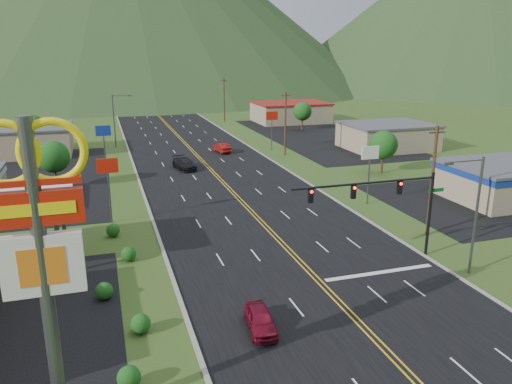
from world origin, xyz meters
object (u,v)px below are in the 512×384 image
object	(u,v)px
pylon_sign	(39,234)
car_red_far	(222,148)
traffic_signal	(388,197)
streetlight_west	(116,117)
gas_canopy	(1,206)
streetlight_east	(473,208)
car_red_near	(260,320)
car_dark_mid	(184,164)

from	to	relation	value
pylon_sign	car_red_far	xyz separation A→B (m)	(21.41, 58.15, -8.55)
traffic_signal	streetlight_west	xyz separation A→B (m)	(-18.16, 56.00, -0.15)
streetlight_west	gas_canopy	world-z (taller)	streetlight_west
streetlight_east	car_red_near	xyz separation A→B (m)	(-17.27, -2.88, -4.51)
traffic_signal	gas_canopy	world-z (taller)	traffic_signal
gas_canopy	streetlight_west	bearing A→B (deg)	77.87
streetlight_east	streetlight_west	world-z (taller)	same
car_red_near	traffic_signal	bearing A→B (deg)	34.59
pylon_sign	car_dark_mid	world-z (taller)	pylon_sign
streetlight_east	streetlight_west	xyz separation A→B (m)	(-22.86, 60.00, 0.00)
pylon_sign	traffic_signal	xyz separation A→B (m)	(23.48, 12.00, -3.97)
pylon_sign	traffic_signal	distance (m)	26.67
traffic_signal	car_dark_mid	bearing A→B (deg)	105.37
streetlight_west	car_red_near	bearing A→B (deg)	-84.92
pylon_sign	streetlight_west	bearing A→B (deg)	85.53
car_red_far	streetlight_east	bearing A→B (deg)	88.71
streetlight_east	gas_canopy	bearing A→B (deg)	160.12
pylon_sign	streetlight_east	size ratio (longest dim) A/B	1.56
traffic_signal	gas_canopy	distance (m)	29.59
streetlight_east	car_red_far	bearing A→B (deg)	97.68
car_red_near	car_red_far	world-z (taller)	car_red_far
traffic_signal	car_dark_mid	size ratio (longest dim) A/B	2.42
pylon_sign	car_dark_mid	bearing A→B (deg)	74.29
streetlight_east	car_red_far	world-z (taller)	streetlight_east
pylon_sign	car_red_far	distance (m)	62.55
car_red_far	traffic_signal	bearing A→B (deg)	83.59
streetlight_east	car_red_near	size ratio (longest dim) A/B	2.30
traffic_signal	pylon_sign	bearing A→B (deg)	-152.94
streetlight_east	car_red_near	world-z (taller)	streetlight_east
gas_canopy	car_dark_mid	bearing A→B (deg)	56.63
pylon_sign	gas_canopy	distance (m)	21.09
pylon_sign	car_red_near	size ratio (longest dim) A/B	3.58
streetlight_east	car_red_far	distance (m)	50.80
gas_canopy	car_red_far	xyz separation A→B (m)	(26.41, 38.15, -4.12)
pylon_sign	car_red_far	bearing A→B (deg)	69.78
traffic_signal	car_dark_mid	world-z (taller)	traffic_signal
car_dark_mid	pylon_sign	bearing A→B (deg)	-115.48
streetlight_east	car_dark_mid	world-z (taller)	streetlight_east
pylon_sign	car_red_far	world-z (taller)	pylon_sign
streetlight_east	car_dark_mid	size ratio (longest dim) A/B	1.66
streetlight_west	gas_canopy	bearing A→B (deg)	-102.13
gas_canopy	car_dark_mid	size ratio (longest dim) A/B	1.84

